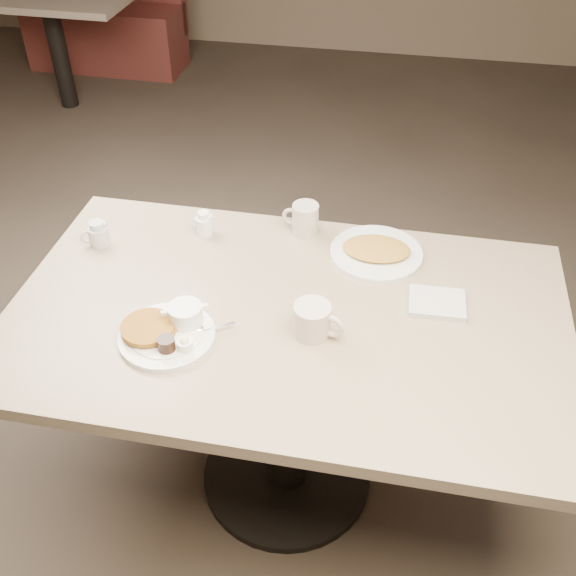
% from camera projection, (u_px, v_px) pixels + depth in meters
% --- Properties ---
extents(room, '(7.04, 8.04, 2.84)m').
position_uv_depth(room, '(286.00, 77.00, 1.36)').
color(room, '#4C3F33').
rests_on(room, ground).
extents(diner_table, '(1.50, 0.90, 0.75)m').
position_uv_depth(diner_table, '(287.00, 357.00, 1.88)').
color(diner_table, tan).
rests_on(diner_table, ground).
extents(main_plate, '(0.33, 0.33, 0.07)m').
position_uv_depth(main_plate, '(168.00, 330.00, 1.69)').
color(main_plate, white).
rests_on(main_plate, diner_table).
extents(coffee_mug_near, '(0.15, 0.12, 0.09)m').
position_uv_depth(coffee_mug_near, '(313.00, 320.00, 1.68)').
color(coffee_mug_near, beige).
rests_on(coffee_mug_near, diner_table).
extents(napkin, '(0.16, 0.13, 0.02)m').
position_uv_depth(napkin, '(437.00, 303.00, 1.79)').
color(napkin, silver).
rests_on(napkin, diner_table).
extents(coffee_mug_far, '(0.12, 0.09, 0.10)m').
position_uv_depth(coffee_mug_far, '(304.00, 219.00, 2.03)').
color(coffee_mug_far, beige).
rests_on(coffee_mug_far, diner_table).
extents(creamer_left, '(0.08, 0.07, 0.08)m').
position_uv_depth(creamer_left, '(98.00, 234.00, 1.99)').
color(creamer_left, silver).
rests_on(creamer_left, diner_table).
extents(creamer_right, '(0.08, 0.06, 0.08)m').
position_uv_depth(creamer_right, '(204.00, 224.00, 2.03)').
color(creamer_right, white).
rests_on(creamer_right, diner_table).
extents(hash_plate, '(0.28, 0.28, 0.04)m').
position_uv_depth(hash_plate, '(376.00, 252.00, 1.96)').
color(hash_plate, white).
rests_on(hash_plate, diner_table).
extents(booth_back_left, '(1.14, 1.33, 1.12)m').
position_uv_depth(booth_back_left, '(101.00, 12.00, 4.77)').
color(booth_back_left, maroon).
rests_on(booth_back_left, ground).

